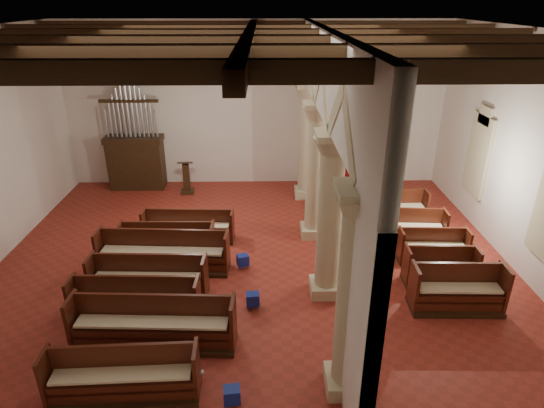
{
  "coord_description": "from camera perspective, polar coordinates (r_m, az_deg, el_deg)",
  "views": [
    {
      "loc": [
        0.32,
        -10.79,
        6.65
      ],
      "look_at": [
        0.52,
        0.5,
        1.51
      ],
      "focal_mm": 30.0,
      "sensor_mm": 36.0,
      "label": 1
    }
  ],
  "objects": [
    {
      "name": "floor",
      "position": [
        12.68,
        -2.33,
        -7.18
      ],
      "size": [
        14.0,
        14.0,
        0.0
      ],
      "primitive_type": "plane",
      "color": "maroon",
      "rests_on": "ground"
    },
    {
      "name": "ceiling",
      "position": [
        10.82,
        -2.9,
        21.0
      ],
      "size": [
        14.0,
        14.0,
        0.0
      ],
      "primitive_type": "plane",
      "rotation": [
        3.14,
        0.0,
        0.0
      ],
      "color": "#321F10",
      "rests_on": "wall_back"
    },
    {
      "name": "wall_back",
      "position": [
        17.19,
        -2.11,
        12.2
      ],
      "size": [
        14.0,
        0.02,
        6.0
      ],
      "primitive_type": "cube",
      "color": "white",
      "rests_on": "floor"
    },
    {
      "name": "wall_front",
      "position": [
        6.03,
        -3.94,
        -12.84
      ],
      "size": [
        14.0,
        0.02,
        6.0
      ],
      "primitive_type": "cube",
      "color": "white",
      "rests_on": "floor"
    },
    {
      "name": "wall_right",
      "position": [
        13.21,
        29.56,
        5.2
      ],
      "size": [
        0.02,
        12.0,
        6.0
      ],
      "primitive_type": "cube",
      "color": "white",
      "rests_on": "floor"
    },
    {
      "name": "ceiling_beams",
      "position": [
        10.83,
        -2.88,
        20.05
      ],
      "size": [
        13.8,
        11.8,
        0.3
      ],
      "primitive_type": null,
      "color": "#31200F",
      "rests_on": "wall_back"
    },
    {
      "name": "arcade",
      "position": [
        11.32,
        6.61,
        8.49
      ],
      "size": [
        0.9,
        11.9,
        6.0
      ],
      "color": "#B8AD89",
      "rests_on": "floor"
    },
    {
      "name": "window_right_b",
      "position": [
        15.52,
        24.58,
        5.57
      ],
      "size": [
        0.03,
        1.0,
        2.2
      ],
      "primitive_type": "cube",
      "color": "#316E4F",
      "rests_on": "wall_right"
    },
    {
      "name": "window_back",
      "position": [
        17.97,
        14.31,
        9.39
      ],
      "size": [
        1.0,
        0.03,
        2.2
      ],
      "primitive_type": "cube",
      "color": "#316E4F",
      "rests_on": "wall_back"
    },
    {
      "name": "pipe_organ",
      "position": [
        17.79,
        -16.78,
        6.16
      ],
      "size": [
        2.1,
        0.85,
        4.4
      ],
      "color": "#31200F",
      "rests_on": "floor"
    },
    {
      "name": "lectern",
      "position": [
        17.08,
        -10.68,
        3.08
      ],
      "size": [
        0.55,
        0.56,
        1.31
      ],
      "rotation": [
        0.0,
        0.0,
        0.07
      ],
      "color": "#372611",
      "rests_on": "floor"
    },
    {
      "name": "dossal_curtain",
      "position": [
        17.87,
        9.34,
        6.28
      ],
      "size": [
        1.8,
        0.07,
        2.17
      ],
      "color": "maroon",
      "rests_on": "floor"
    },
    {
      "name": "processional_banner",
      "position": [
        17.47,
        11.67,
        4.45
      ],
      "size": [
        0.56,
        0.71,
        2.52
      ],
      "rotation": [
        0.0,
        0.0,
        -0.29
      ],
      "color": "#31200F",
      "rests_on": "floor"
    },
    {
      "name": "hymnal_box_a",
      "position": [
        8.74,
        -5.06,
        -22.74
      ],
      "size": [
        0.32,
        0.28,
        0.3
      ],
      "primitive_type": "cube",
      "rotation": [
        0.0,
        0.0,
        0.12
      ],
      "color": "navy",
      "rests_on": "floor"
    },
    {
      "name": "hymnal_box_b",
      "position": [
        10.82,
        -2.44,
        -11.84
      ],
      "size": [
        0.32,
        0.27,
        0.3
      ],
      "primitive_type": "cube",
      "rotation": [
        0.0,
        0.0,
        0.1
      ],
      "color": "#151895",
      "rests_on": "floor"
    },
    {
      "name": "hymnal_box_c",
      "position": [
        12.27,
        -3.69,
        -7.04
      ],
      "size": [
        0.36,
        0.33,
        0.3
      ],
      "primitive_type": "cube",
      "rotation": [
        0.0,
        0.0,
        0.33
      ],
      "color": "navy",
      "rests_on": "floor"
    },
    {
      "name": "tube_heater_a",
      "position": [
        9.33,
        -11.87,
        -20.26
      ],
      "size": [
        1.02,
        0.21,
        0.1
      ],
      "primitive_type": "cylinder",
      "rotation": [
        0.0,
        1.57,
        0.1
      ],
      "color": "silver",
      "rests_on": "floor"
    },
    {
      "name": "tube_heater_b",
      "position": [
        9.7,
        -18.69,
        -19.16
      ],
      "size": [
        1.06,
        0.28,
        0.11
      ],
      "primitive_type": "cylinder",
      "rotation": [
        0.0,
        1.57,
        -0.17
      ],
      "color": "white",
      "rests_on": "floor"
    },
    {
      "name": "nave_pew_0",
      "position": [
        9.19,
        -18.09,
        -20.41
      ],
      "size": [
        2.73,
        0.8,
        1.04
      ],
      "rotation": [
        0.0,
        0.0,
        0.04
      ],
      "color": "#31200F",
      "rests_on": "floor"
    },
    {
      "name": "nave_pew_1",
      "position": [
        10.08,
        -14.59,
        -15.03
      ],
      "size": [
        3.41,
        0.9,
        1.13
      ],
      "rotation": [
        0.0,
        0.0,
        -0.04
      ],
      "color": "#31200F",
      "rests_on": "floor"
    },
    {
      "name": "nave_pew_2",
      "position": [
        10.89,
        -16.7,
        -12.14
      ],
      "size": [
        2.89,
        0.78,
        1.03
      ],
      "rotation": [
        0.0,
        0.0,
        -0.03
      ],
      "color": "#31200F",
      "rests_on": "floor"
    },
    {
      "name": "nave_pew_3",
      "position": [
        11.51,
        -15.16,
        -9.62
      ],
      "size": [
        2.82,
        0.83,
        1.09
      ],
      "rotation": [
        0.0,
        0.0,
        -0.04
      ],
      "color": "#31200F",
      "rests_on": "floor"
    },
    {
      "name": "nave_pew_4",
      "position": [
        12.47,
        -13.43,
        -6.53
      ],
      "size": [
        3.5,
        0.94,
        1.12
      ],
      "rotation": [
        0.0,
        0.0,
        -0.06
      ],
      "color": "#31200F",
      "rests_on": "floor"
    },
    {
      "name": "nave_pew_5",
      "position": [
        13.06,
        -12.96,
        -5.14
      ],
      "size": [
        2.63,
        0.72,
        1.01
      ],
      "rotation": [
        0.0,
        0.0,
        -0.02
      ],
      "color": "#31200F",
      "rests_on": "floor"
    },
    {
      "name": "nave_pew_6",
      "position": [
        13.81,
        -10.42,
        -3.29
      ],
      "size": [
        2.73,
        0.76,
        0.95
      ],
      "rotation": [
        0.0,
        0.0,
        -0.05
      ],
      "color": "#31200F",
      "rests_on": "floor"
    },
    {
      "name": "aisle_pew_0",
      "position": [
        11.53,
        22.14,
        -10.51
      ],
      "size": [
        2.13,
        0.82,
        1.14
      ],
      "rotation": [
        0.0,
        0.0,
        -0.03
      ],
      "color": "#31200F",
      "rests_on": "floor"
    },
    {
      "name": "aisle_pew_1",
      "position": [
        12.35,
        20.3,
        -7.97
      ],
      "size": [
        1.81,
        0.72,
        1.0
      ],
      "rotation": [
        0.0,
        0.0,
        -0.03
      ],
      "color": "#31200F",
      "rests_on": "floor"
    },
    {
      "name": "aisle_pew_2",
      "position": [
        13.28,
        19.47,
        -5.54
      ],
      "size": [
        1.89,
        0.69,
        0.95
      ],
      "rotation": [
        0.0,
        0.0,
        -0.03
      ],
      "color": "#31200F",
      "rests_on": "floor"
    },
    {
      "name": "aisle_pew_3",
      "position": [
        14.04,
        17.29,
        -3.36
      ],
      "size": [
        1.84,
        0.82,
        1.05
      ],
      "rotation": [
        0.0,
        0.0,
        -0.07
      ],
      "color": "#31200F",
      "rests_on": "floor"
    },
    {
      "name": "aisle_pew_4",
      "position": [
        15.06,
        14.85,
        -1.02
      ],
      "size": [
        2.16,
        0.83,
        1.12
      ],
      "rotation": [
        0.0,
        0.0,
        0.04
      ],
      "color": "#31200F",
      "rests_on": "floor"
    }
  ]
}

